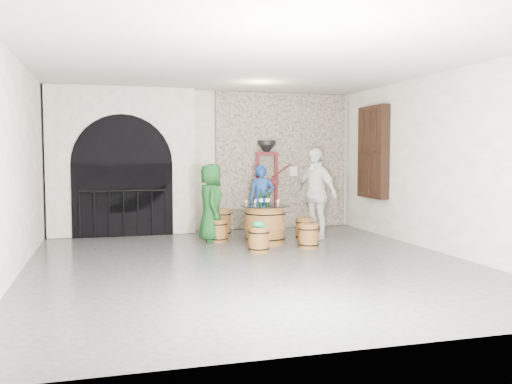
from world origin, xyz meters
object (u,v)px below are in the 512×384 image
object	(u,v)px
barrel_stool_near_left	(259,240)
wine_bottle_right	(268,198)
barrel_stool_far	(262,226)
person_blue	(262,200)
person_green	(211,203)
wine_bottle_center	(267,199)
barrel_stool_near_right	(309,236)
corking_press	(267,178)
side_barrel	(221,223)
barrel_table	(265,225)
wine_bottle_left	(261,199)
barrel_stool_right	(305,229)
barrel_stool_left	(218,231)
person_white	(315,194)

from	to	relation	value
barrel_stool_near_left	wine_bottle_right	xyz separation A→B (m)	(0.48, 1.01, 0.66)
barrel_stool_far	person_blue	distance (m)	0.59
person_green	wine_bottle_center	distance (m)	1.15
barrel_stool_near_right	corking_press	bearing A→B (deg)	90.93
barrel_stool_near_right	wine_bottle_center	xyz separation A→B (m)	(-0.61, 0.67, 0.66)
barrel_stool_far	side_barrel	xyz separation A→B (m)	(-0.87, 0.15, 0.08)
corking_press	barrel_stool_far	bearing A→B (deg)	-102.66
barrel_table	wine_bottle_left	size ratio (longest dim) A/B	3.02
wine_bottle_right	barrel_stool_far	bearing A→B (deg)	82.07
barrel_stool_right	person_blue	xyz separation A→B (m)	(-0.66, 0.90, 0.54)
barrel_stool_near_right	wine_bottle_center	bearing A→B (deg)	132.29
person_blue	wine_bottle_right	size ratio (longest dim) A/B	4.72
wine_bottle_center	side_barrel	world-z (taller)	wine_bottle_center
barrel_stool_far	barrel_stool_near_left	bearing A→B (deg)	-108.01
side_barrel	corking_press	bearing A→B (deg)	32.88
wine_bottle_left	corking_press	xyz separation A→B (m)	(0.69, 1.92, 0.32)
barrel_stool_left	wine_bottle_left	xyz separation A→B (m)	(0.76, -0.45, 0.66)
person_green	wine_bottle_center	xyz separation A→B (m)	(1.02, -0.53, 0.10)
side_barrel	corking_press	world-z (taller)	corking_press
barrel_stool_near_right	wine_bottle_left	size ratio (longest dim) A/B	1.39
wine_bottle_left	corking_press	size ratio (longest dim) A/B	0.16
corking_press	barrel_stool_near_right	bearing A→B (deg)	-79.82
person_blue	wine_bottle_right	world-z (taller)	person_blue
barrel_stool_right	person_blue	world-z (taller)	person_blue
wine_bottle_center	wine_bottle_right	bearing A→B (deg)	68.81
side_barrel	barrel_stool_far	bearing A→B (deg)	-9.84
barrel_stool_left	wine_bottle_right	xyz separation A→B (m)	(0.96, -0.30, 0.66)
barrel_table	wine_bottle_left	distance (m)	0.52
person_white	barrel_stool_far	bearing A→B (deg)	-146.99
barrel_stool_far	barrel_stool_near_left	distance (m)	1.90
wine_bottle_right	barrel_stool_right	bearing A→B (deg)	8.72
barrel_table	person_green	xyz separation A→B (m)	(-0.98, 0.49, 0.41)
barrel_stool_near_right	person_green	bearing A→B (deg)	143.66
barrel_stool_left	wine_bottle_left	distance (m)	1.11
barrel_stool_left	wine_bottle_center	distance (m)	1.21
barrel_table	corking_press	world-z (taller)	corking_press
side_barrel	person_blue	bearing A→B (deg)	4.46
barrel_table	person_white	bearing A→B (deg)	15.31
barrel_stool_left	barrel_stool_right	size ratio (longest dim) A/B	1.00
person_white	wine_bottle_center	xyz separation A→B (m)	(-1.14, -0.36, -0.05)
wine_bottle_left	wine_bottle_center	xyz separation A→B (m)	(0.13, -0.02, 0.00)
barrel_stool_left	corking_press	world-z (taller)	corking_press
barrel_stool_left	side_barrel	bearing A→B (deg)	73.41
barrel_stool_near_left	person_white	world-z (taller)	person_white
barrel_stool_far	person_white	distance (m)	1.35
barrel_stool_left	barrel_stool_far	bearing A→B (deg)	25.34
person_white	wine_bottle_right	bearing A→B (deg)	-104.36
barrel_stool_left	person_green	distance (m)	0.58
barrel_stool_far	person_green	xyz separation A→B (m)	(-1.19, -0.44, 0.56)
barrel_stool_near_left	person_green	bearing A→B (deg)	113.87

